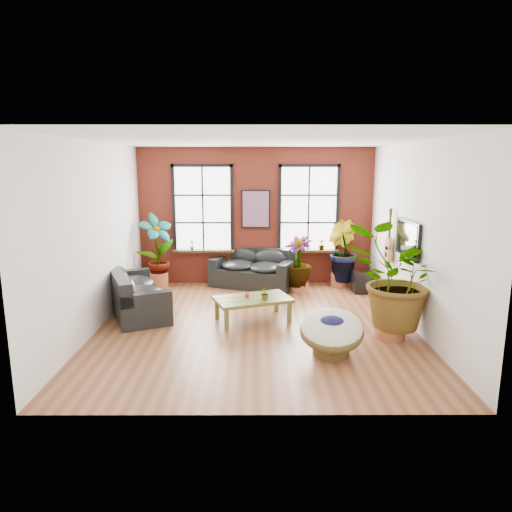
{
  "coord_description": "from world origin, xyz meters",
  "views": [
    {
      "loc": [
        -0.02,
        -8.44,
        3.08
      ],
      "look_at": [
        0.0,
        0.6,
        1.25
      ],
      "focal_mm": 32.0,
      "sensor_mm": 36.0,
      "label": 1
    }
  ],
  "objects_px": {
    "sofa_left": "(133,293)",
    "coffee_table": "(253,300)",
    "sofa_back": "(254,269)",
    "papasan_chair": "(332,331)"
  },
  "relations": [
    {
      "from": "sofa_left",
      "to": "coffee_table",
      "type": "distance_m",
      "value": 2.56
    },
    {
      "from": "sofa_back",
      "to": "papasan_chair",
      "type": "relative_size",
      "value": 1.89
    },
    {
      "from": "sofa_back",
      "to": "coffee_table",
      "type": "height_order",
      "value": "sofa_back"
    },
    {
      "from": "sofa_back",
      "to": "sofa_left",
      "type": "height_order",
      "value": "sofa_back"
    },
    {
      "from": "sofa_back",
      "to": "coffee_table",
      "type": "bearing_deg",
      "value": -68.91
    },
    {
      "from": "sofa_back",
      "to": "coffee_table",
      "type": "distance_m",
      "value": 2.66
    },
    {
      "from": "sofa_back",
      "to": "papasan_chair",
      "type": "height_order",
      "value": "sofa_back"
    },
    {
      "from": "coffee_table",
      "to": "sofa_left",
      "type": "bearing_deg",
      "value": 148.26
    },
    {
      "from": "sofa_back",
      "to": "papasan_chair",
      "type": "bearing_deg",
      "value": -52.03
    },
    {
      "from": "coffee_table",
      "to": "papasan_chair",
      "type": "bearing_deg",
      "value": -72.15
    }
  ]
}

